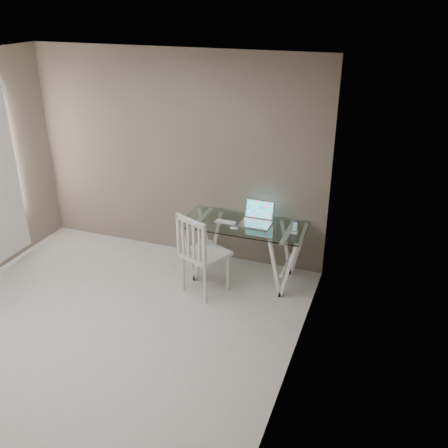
{
  "coord_description": "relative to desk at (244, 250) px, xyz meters",
  "views": [
    {
      "loc": [
        2.71,
        -3.39,
        3.3
      ],
      "look_at": [
        0.92,
        1.52,
        0.85
      ],
      "focal_mm": 40.0,
      "sensor_mm": 36.0,
      "label": 1
    }
  ],
  "objects": [
    {
      "name": "mouse",
      "position": [
        -0.06,
        -0.19,
        0.38
      ],
      "size": [
        0.1,
        0.06,
        0.03
      ],
      "primitive_type": "ellipsoid",
      "color": "silver",
      "rests_on": "desk"
    },
    {
      "name": "room",
      "position": [
        -1.14,
        -1.8,
        1.33
      ],
      "size": [
        4.5,
        4.52,
        2.71
      ],
      "color": "#BCB9B4",
      "rests_on": "ground"
    },
    {
      "name": "chair",
      "position": [
        -0.36,
        -0.53,
        0.18
      ],
      "size": [
        0.62,
        0.62,
        1.03
      ],
      "rotation": [
        0.0,
        0.0,
        -0.42
      ],
      "color": "silver",
      "rests_on": "ground"
    },
    {
      "name": "desk",
      "position": [
        0.0,
        0.0,
        0.0
      ],
      "size": [
        1.5,
        0.7,
        0.75
      ],
      "color": "silver",
      "rests_on": "ground"
    },
    {
      "name": "keyboard",
      "position": [
        -0.22,
        -0.04,
        0.37
      ],
      "size": [
        0.27,
        0.11,
        0.01
      ],
      "primitive_type": "cube",
      "color": "silver",
      "rests_on": "desk"
    },
    {
      "name": "laptop",
      "position": [
        0.14,
        0.09,
        0.42
      ],
      "size": [
        0.37,
        0.33,
        0.25
      ],
      "color": "silver",
      "rests_on": "desk"
    },
    {
      "name": "phone_dock",
      "position": [
        0.63,
        -0.03,
        0.4
      ],
      "size": [
        0.08,
        0.08,
        0.14
      ],
      "color": "white",
      "rests_on": "desk"
    }
  ]
}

